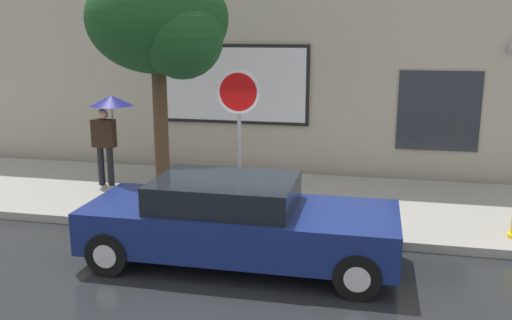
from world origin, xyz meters
The scene contains 7 objects.
ground_plane centered at (0.00, 0.00, 0.00)m, with size 60.00×60.00×0.00m, color black.
sidewalk centered at (0.00, 3.00, 0.07)m, with size 20.00×4.00×0.15m, color gray.
building_facade centered at (-0.01, 5.50, 3.48)m, with size 20.00×0.67×7.00m.
parked_car centered at (0.05, -0.01, 0.67)m, with size 4.67×1.83×1.32m.
pedestrian_with_umbrella centered at (-3.57, 3.14, 1.68)m, with size 0.92×0.90×1.98m.
street_tree centered at (-1.89, 2.16, 3.58)m, with size 2.68×2.28×4.54m.
stop_sign centered at (-0.31, 1.60, 2.04)m, with size 0.76×0.10×2.67m.
Camera 1 is at (2.01, -7.73, 3.50)m, focal length 39.07 mm.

